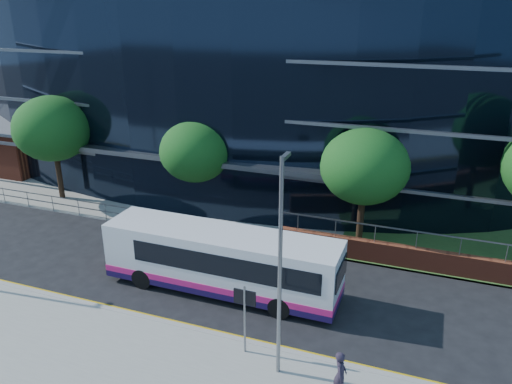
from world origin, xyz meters
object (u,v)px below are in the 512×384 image
at_px(brick_pavilion, 7,143).
at_px(pedestrian, 340,375).
at_px(city_bus, 223,261).
at_px(tree_far_b, 196,151).
at_px(street_sign, 245,306).
at_px(tree_far_a, 52,129).
at_px(tree_far_c, 365,167).
at_px(streetlight_east, 280,265).

distance_m(brick_pavilion, pedestrian, 34.33).
distance_m(city_bus, pedestrian, 8.01).
bearing_deg(brick_pavilion, pedestrian, -28.06).
xyz_separation_m(tree_far_b, pedestrian, (11.28, -12.14, -3.19)).
bearing_deg(street_sign, tree_far_a, 148.83).
relative_size(street_sign, tree_far_c, 0.43).
height_order(brick_pavilion, city_bus, brick_pavilion).
bearing_deg(tree_far_a, tree_far_b, 2.86).
relative_size(tree_far_b, city_bus, 0.55).
bearing_deg(streetlight_east, tree_far_a, 149.54).
bearing_deg(streetlight_east, pedestrian, -11.55).
bearing_deg(tree_far_c, streetlight_east, -95.11).
bearing_deg(streetlight_east, tree_far_b, 127.63).
relative_size(street_sign, city_bus, 0.26).
bearing_deg(pedestrian, tree_far_b, 35.72).
bearing_deg(tree_far_a, brick_pavilion, 153.45).
xyz_separation_m(streetlight_east, pedestrian, (2.28, -0.47, -3.42)).
distance_m(brick_pavilion, street_sign, 30.49).
bearing_deg(pedestrian, tree_far_c, -0.90).
xyz_separation_m(tree_far_b, tree_far_c, (10.00, -0.50, 0.33)).
bearing_deg(tree_far_c, pedestrian, -83.72).
height_order(tree_far_b, pedestrian, tree_far_b).
distance_m(tree_far_a, streetlight_east, 22.05).
bearing_deg(tree_far_c, tree_far_b, 177.14).
xyz_separation_m(streetlight_east, city_bus, (-4.06, 4.40, -2.87)).
distance_m(tree_far_b, streetlight_east, 14.74).
distance_m(tree_far_c, city_bus, 8.96).
bearing_deg(pedestrian, streetlight_east, 71.27).
bearing_deg(city_bus, tree_far_b, 124.45).
height_order(tree_far_a, city_bus, tree_far_a).
height_order(tree_far_a, tree_far_c, tree_far_a).
distance_m(street_sign, streetlight_east, 2.80).
height_order(brick_pavilion, tree_far_a, tree_far_a).
bearing_deg(tree_far_b, pedestrian, -47.10).
xyz_separation_m(brick_pavilion, tree_far_a, (9.00, -4.50, 2.92)).
xyz_separation_m(tree_far_b, city_bus, (4.94, -7.28, -2.64)).
bearing_deg(pedestrian, city_bus, 45.34).
distance_m(tree_far_b, tree_far_c, 10.02).
xyz_separation_m(brick_pavilion, pedestrian, (30.28, -16.14, -0.91)).
xyz_separation_m(brick_pavilion, city_bus, (23.94, -11.27, -0.37)).
bearing_deg(tree_far_c, tree_far_a, 180.00).
height_order(brick_pavilion, tree_far_c, tree_far_c).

